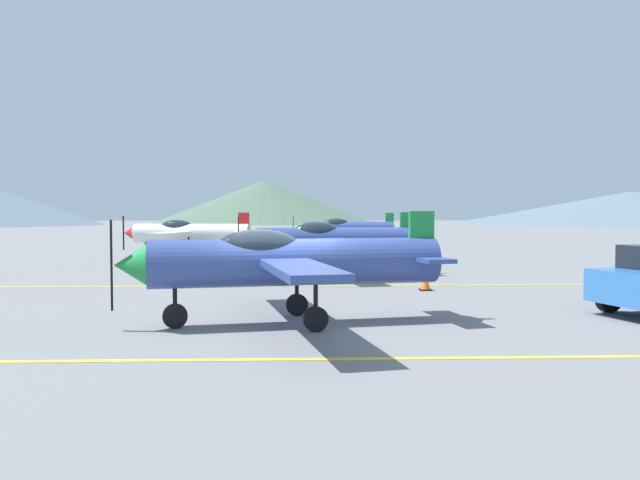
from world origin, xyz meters
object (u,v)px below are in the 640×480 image
Objects in this scene: airplane_near at (285,261)px; airplane_mid at (330,239)px; airplane_far at (187,232)px; airplane_back at (344,228)px; traffic_cone_front at (425,281)px.

airplane_near is 1.00× the size of airplane_mid.
airplane_far is 13.04m from airplane_back.
airplane_back is 23.63m from traffic_cone_front.
airplane_far is at bearing -133.85° from airplane_back.
airplane_near is 7.12m from traffic_cone_front.
airplane_near is at bearing -126.43° from traffic_cone_front.
airplane_near and airplane_back have the same top height.
airplane_mid is 11.59m from airplane_far.
traffic_cone_front is (2.66, -5.03, -1.07)m from airplane_mid.
airplane_far reaches higher than traffic_cone_front.
traffic_cone_front is at bearing -88.21° from airplane_back.
airplane_mid is at bearing -95.93° from airplane_back.
airplane_near is at bearing -98.07° from airplane_mid.
airplane_far is (-5.59, 19.85, 0.00)m from airplane_near.
traffic_cone_front is at bearing 53.57° from airplane_near.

